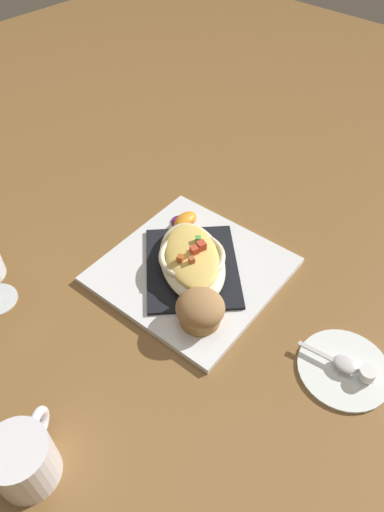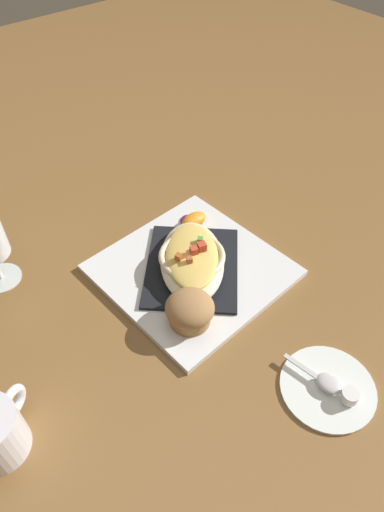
{
  "view_description": "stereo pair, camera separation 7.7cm",
  "coord_description": "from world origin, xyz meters",
  "px_view_note": "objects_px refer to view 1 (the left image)",
  "views": [
    {
      "loc": [
        0.39,
        0.36,
        0.6
      ],
      "look_at": [
        0.0,
        0.0,
        0.04
      ],
      "focal_mm": 32.18,
      "sensor_mm": 36.0,
      "label": 1
    },
    {
      "loc": [
        0.33,
        0.41,
        0.6
      ],
      "look_at": [
        0.0,
        0.0,
        0.04
      ],
      "focal_mm": 32.18,
      "sensor_mm": 36.0,
      "label": 2
    }
  ],
  "objects_px": {
    "creamer_saucer": "(344,368)",
    "square_plate": "(192,270)",
    "muffin": "(200,310)",
    "creamer_cup_0": "(367,374)",
    "coffee_mug": "(24,461)",
    "orange_garnish": "(185,221)",
    "spoon": "(344,363)",
    "gratin_dish": "(192,258)"
  },
  "relations": [
    {
      "from": "creamer_saucer",
      "to": "muffin",
      "type": "bearing_deg",
      "value": -68.44
    },
    {
      "from": "orange_garnish",
      "to": "spoon",
      "type": "height_order",
      "value": "orange_garnish"
    },
    {
      "from": "creamer_saucer",
      "to": "creamer_cup_0",
      "type": "relative_size",
      "value": 5.62
    },
    {
      "from": "coffee_mug",
      "to": "muffin",
      "type": "bearing_deg",
      "value": 179.07
    },
    {
      "from": "square_plate",
      "to": "coffee_mug",
      "type": "relative_size",
      "value": 2.83
    },
    {
      "from": "orange_garnish",
      "to": "spoon",
      "type": "bearing_deg",
      "value": 80.67
    },
    {
      "from": "square_plate",
      "to": "creamer_saucer",
      "type": "bearing_deg",
      "value": 92.06
    },
    {
      "from": "gratin_dish",
      "to": "creamer_cup_0",
      "type": "xyz_separation_m",
      "value": [
        -0.02,
        0.32,
        -0.02
      ]
    },
    {
      "from": "square_plate",
      "to": "creamer_cup_0",
      "type": "bearing_deg",
      "value": 92.78
    },
    {
      "from": "gratin_dish",
      "to": "creamer_saucer",
      "type": "height_order",
      "value": "gratin_dish"
    },
    {
      "from": "gratin_dish",
      "to": "coffee_mug",
      "type": "relative_size",
      "value": 2.15
    },
    {
      "from": "coffee_mug",
      "to": "creamer_cup_0",
      "type": "bearing_deg",
      "value": 148.39
    },
    {
      "from": "muffin",
      "to": "orange_garnish",
      "type": "height_order",
      "value": "muffin"
    },
    {
      "from": "square_plate",
      "to": "spoon",
      "type": "bearing_deg",
      "value": 91.98
    },
    {
      "from": "square_plate",
      "to": "spoon",
      "type": "relative_size",
      "value": 3.05
    },
    {
      "from": "square_plate",
      "to": "coffee_mug",
      "type": "bearing_deg",
      "value": 11.68
    },
    {
      "from": "spoon",
      "to": "creamer_cup_0",
      "type": "height_order",
      "value": "creamer_cup_0"
    },
    {
      "from": "coffee_mug",
      "to": "creamer_cup_0",
      "type": "height_order",
      "value": "coffee_mug"
    },
    {
      "from": "muffin",
      "to": "creamer_cup_0",
      "type": "xyz_separation_m",
      "value": [
        -0.09,
        0.24,
        -0.02
      ]
    },
    {
      "from": "muffin",
      "to": "gratin_dish",
      "type": "bearing_deg",
      "value": -130.7
    },
    {
      "from": "square_plate",
      "to": "creamer_saucer",
      "type": "relative_size",
      "value": 2.09
    },
    {
      "from": "creamer_cup_0",
      "to": "gratin_dish",
      "type": "bearing_deg",
      "value": -87.22
    },
    {
      "from": "creamer_saucer",
      "to": "square_plate",
      "type": "bearing_deg",
      "value": -87.94
    },
    {
      "from": "spoon",
      "to": "coffee_mug",
      "type": "bearing_deg",
      "value": -28.34
    },
    {
      "from": "square_plate",
      "to": "orange_garnish",
      "type": "relative_size",
      "value": 5.22
    },
    {
      "from": "coffee_mug",
      "to": "creamer_cup_0",
      "type": "distance_m",
      "value": 0.46
    },
    {
      "from": "orange_garnish",
      "to": "coffee_mug",
      "type": "height_order",
      "value": "coffee_mug"
    },
    {
      "from": "orange_garnish",
      "to": "creamer_saucer",
      "type": "distance_m",
      "value": 0.38
    },
    {
      "from": "gratin_dish",
      "to": "orange_garnish",
      "type": "bearing_deg",
      "value": -130.06
    },
    {
      "from": "muffin",
      "to": "coffee_mug",
      "type": "height_order",
      "value": "coffee_mug"
    },
    {
      "from": "muffin",
      "to": "coffee_mug",
      "type": "distance_m",
      "value": 0.31
    },
    {
      "from": "orange_garnish",
      "to": "creamer_saucer",
      "type": "xyz_separation_m",
      "value": [
        0.06,
        0.38,
        -0.02
      ]
    },
    {
      "from": "orange_garnish",
      "to": "creamer_cup_0",
      "type": "xyz_separation_m",
      "value": [
        0.06,
        0.41,
        -0.0
      ]
    },
    {
      "from": "square_plate",
      "to": "muffin",
      "type": "bearing_deg",
      "value": 49.32
    },
    {
      "from": "orange_garnish",
      "to": "creamer_saucer",
      "type": "bearing_deg",
      "value": 80.83
    },
    {
      "from": "creamer_saucer",
      "to": "creamer_cup_0",
      "type": "bearing_deg",
      "value": 99.72
    },
    {
      "from": "creamer_saucer",
      "to": "orange_garnish",
      "type": "bearing_deg",
      "value": -99.17
    },
    {
      "from": "coffee_mug",
      "to": "spoon",
      "type": "bearing_deg",
      "value": 151.66
    },
    {
      "from": "gratin_dish",
      "to": "spoon",
      "type": "height_order",
      "value": "gratin_dish"
    },
    {
      "from": "orange_garnish",
      "to": "spoon",
      "type": "relative_size",
      "value": 0.58
    },
    {
      "from": "muffin",
      "to": "square_plate",
      "type": "bearing_deg",
      "value": -130.68
    },
    {
      "from": "orange_garnish",
      "to": "spoon",
      "type": "xyz_separation_m",
      "value": [
        0.06,
        0.37,
        -0.01
      ]
    }
  ]
}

